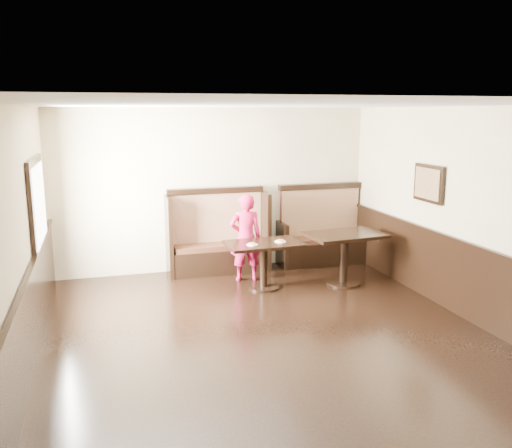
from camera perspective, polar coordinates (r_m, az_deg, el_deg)
name	(u,v)px	position (r m, az deg, el deg)	size (l,w,h in m)	color
ground	(278,348)	(6.55, 2.38, -12.90)	(7.00, 7.00, 0.00)	black
room_shell	(248,289)	(6.47, -0.90, -6.83)	(7.00, 7.00, 7.00)	#CAB992
booth_main	(218,241)	(9.40, -4.06, -1.84)	(1.75, 0.72, 1.45)	black
booth_neighbor	(322,237)	(9.99, 6.94, -1.35)	(1.65, 0.72, 1.45)	black
table_main	(264,253)	(8.45, 0.81, -3.09)	(1.18, 0.76, 0.74)	black
table_neighbor	(344,246)	(8.77, 9.28, -2.31)	(1.27, 0.90, 0.83)	black
child	(246,238)	(8.82, -1.09, -1.43)	(0.53, 0.34, 1.44)	#AF123F
pizza_plate_left	(252,244)	(8.26, -0.41, -2.13)	(0.18, 0.18, 0.03)	white
pizza_plate_right	(280,241)	(8.46, 2.56, -1.80)	(0.18, 0.18, 0.03)	white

